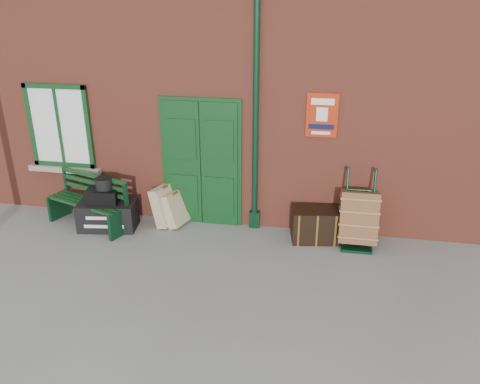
% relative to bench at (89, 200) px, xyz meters
% --- Properties ---
extents(ground, '(80.00, 80.00, 0.00)m').
position_rel_bench_xyz_m(ground, '(2.23, -0.97, -0.48)').
color(ground, gray).
rests_on(ground, ground).
extents(station_building, '(10.30, 4.30, 4.36)m').
position_rel_bench_xyz_m(station_building, '(2.22, 2.52, 1.68)').
color(station_building, '#9A4431').
rests_on(station_building, ground).
extents(bench, '(1.61, 0.95, 0.96)m').
position_rel_bench_xyz_m(bench, '(0.00, 0.00, 0.00)').
color(bench, '#103C18').
rests_on(bench, ground).
extents(houdini_trunk, '(1.05, 0.69, 0.49)m').
position_rel_bench_xyz_m(houdini_trunk, '(0.36, -0.06, -0.24)').
color(houdini_trunk, black).
rests_on(houdini_trunk, ground).
extents(strongbox, '(0.59, 0.47, 0.24)m').
position_rel_bench_xyz_m(strongbox, '(0.31, -0.06, 0.13)').
color(strongbox, black).
rests_on(strongbox, houdini_trunk).
extents(hatbox, '(0.34, 0.34, 0.20)m').
position_rel_bench_xyz_m(hatbox, '(0.34, -0.03, 0.35)').
color(hatbox, black).
rests_on(hatbox, strongbox).
extents(suitcase_back, '(0.47, 0.57, 0.72)m').
position_rel_bench_xyz_m(suitcase_back, '(1.29, 0.28, -0.12)').
color(suitcase_back, tan).
rests_on(suitcase_back, ground).
extents(suitcase_front, '(0.46, 0.53, 0.62)m').
position_rel_bench_xyz_m(suitcase_front, '(1.47, 0.28, -0.17)').
color(suitcase_front, tan).
rests_on(suitcase_front, ground).
extents(porter_trolley, '(0.61, 0.66, 1.24)m').
position_rel_bench_xyz_m(porter_trolley, '(4.62, 0.16, 0.00)').
color(porter_trolley, black).
rests_on(porter_trolley, ground).
extents(dark_trunk, '(0.84, 0.62, 0.55)m').
position_rel_bench_xyz_m(dark_trunk, '(3.94, 0.20, -0.20)').
color(dark_trunk, black).
rests_on(dark_trunk, ground).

